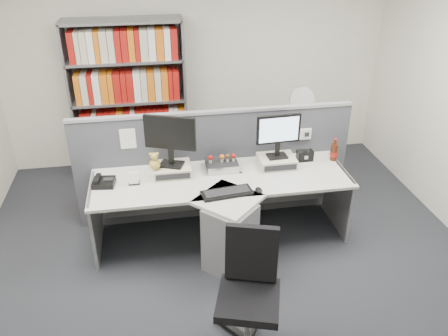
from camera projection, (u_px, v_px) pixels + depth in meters
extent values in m
plane|color=#2E3036|center=(236.00, 288.00, 4.25)|extent=(5.50, 5.50, 0.00)
cube|color=silver|center=(197.00, 64.00, 5.99)|extent=(5.00, 0.04, 2.70)
cube|color=#494B53|center=(215.00, 166.00, 5.03)|extent=(3.00, 0.05, 1.25)
cube|color=#A7A8AD|center=(214.00, 112.00, 4.73)|extent=(3.00, 0.07, 0.03)
cube|color=white|center=(301.00, 134.00, 4.99)|extent=(0.22, 0.04, 0.12)
cube|color=white|center=(128.00, 138.00, 4.67)|extent=(0.16, 0.00, 0.22)
cube|color=white|center=(167.00, 135.00, 4.73)|extent=(0.16, 0.00, 0.22)
cube|color=white|center=(279.00, 127.00, 4.91)|extent=(0.16, 0.00, 0.22)
cube|color=silver|center=(221.00, 179.00, 4.62)|extent=(2.60, 0.80, 0.03)
cube|color=silver|center=(228.00, 200.00, 4.28)|extent=(0.74, 0.74, 0.03)
cube|color=gray|center=(230.00, 239.00, 4.34)|extent=(0.57, 0.57, 0.69)
cube|color=gray|center=(96.00, 219.00, 4.60)|extent=(0.03, 0.70, 0.72)
cube|color=gray|center=(337.00, 196.00, 4.98)|extent=(0.03, 0.70, 0.72)
cube|color=gray|center=(216.00, 191.00, 5.10)|extent=(2.50, 0.02, 0.45)
cube|color=beige|center=(172.00, 169.00, 4.66)|extent=(0.38, 0.30, 0.10)
cube|color=black|center=(173.00, 177.00, 4.53)|extent=(0.34, 0.01, 0.06)
cube|color=beige|center=(277.00, 161.00, 4.82)|extent=(0.38, 0.30, 0.10)
cube|color=black|center=(281.00, 168.00, 4.69)|extent=(0.34, 0.01, 0.06)
cube|color=black|center=(172.00, 164.00, 4.63)|extent=(0.27, 0.24, 0.02)
cube|color=black|center=(171.00, 156.00, 4.59)|extent=(0.06, 0.05, 0.19)
cube|color=black|center=(170.00, 133.00, 4.46)|extent=(0.50, 0.22, 0.34)
cube|color=#C1E2FF|center=(171.00, 134.00, 4.45)|extent=(0.44, 0.17, 0.29)
cube|color=black|center=(277.00, 156.00, 4.79)|extent=(0.21, 0.16, 0.02)
cube|color=black|center=(277.00, 149.00, 4.75)|extent=(0.05, 0.03, 0.17)
cube|color=black|center=(279.00, 129.00, 4.65)|extent=(0.46, 0.06, 0.30)
cube|color=#C1E2FF|center=(279.00, 130.00, 4.63)|extent=(0.41, 0.03, 0.26)
cube|color=black|center=(222.00, 165.00, 4.77)|extent=(0.32, 0.28, 0.08)
cube|color=silver|center=(224.00, 171.00, 4.65)|extent=(0.32, 0.01, 0.08)
cylinder|color=beige|center=(210.00, 161.00, 4.71)|extent=(0.03, 0.03, 0.03)
sphere|color=#A5140F|center=(210.00, 158.00, 4.69)|extent=(0.05, 0.05, 0.05)
cylinder|color=beige|center=(222.00, 160.00, 4.72)|extent=(0.03, 0.03, 0.03)
sphere|color=orange|center=(222.00, 157.00, 4.70)|extent=(0.05, 0.05, 0.05)
cylinder|color=beige|center=(228.00, 160.00, 4.73)|extent=(0.03, 0.03, 0.03)
sphere|color=#593319|center=(228.00, 156.00, 4.71)|extent=(0.05, 0.05, 0.05)
cylinder|color=beige|center=(233.00, 159.00, 4.74)|extent=(0.03, 0.03, 0.03)
sphere|color=#A5140F|center=(233.00, 156.00, 4.72)|extent=(0.05, 0.05, 0.05)
cube|color=black|center=(227.00, 193.00, 4.33)|extent=(0.50, 0.24, 0.03)
cube|color=black|center=(227.00, 191.00, 4.32)|extent=(0.44, 0.18, 0.01)
ellipsoid|color=black|center=(259.00, 190.00, 4.36)|extent=(0.07, 0.11, 0.04)
cube|color=black|center=(104.00, 183.00, 4.47)|extent=(0.23, 0.21, 0.06)
cube|color=black|center=(97.00, 179.00, 4.45)|extent=(0.07, 0.18, 0.03)
cube|color=black|center=(108.00, 179.00, 4.46)|extent=(0.10, 0.07, 0.01)
cube|color=black|center=(134.00, 183.00, 4.50)|extent=(0.11, 0.06, 0.02)
cube|color=white|center=(133.00, 178.00, 4.45)|extent=(0.10, 0.04, 0.11)
cube|color=white|center=(134.00, 176.00, 4.49)|extent=(0.10, 0.04, 0.11)
sphere|color=gold|center=(155.00, 165.00, 4.53)|extent=(0.11, 0.11, 0.11)
sphere|color=gold|center=(154.00, 156.00, 4.49)|extent=(0.08, 0.08, 0.08)
sphere|color=gold|center=(150.00, 154.00, 4.47)|extent=(0.03, 0.03, 0.03)
sphere|color=gold|center=(157.00, 154.00, 4.48)|extent=(0.03, 0.03, 0.03)
cube|color=black|center=(305.00, 155.00, 4.92)|extent=(0.17, 0.09, 0.11)
cylinder|color=#3F190A|center=(334.00, 152.00, 4.91)|extent=(0.07, 0.07, 0.19)
cylinder|color=#A5140F|center=(334.00, 154.00, 4.92)|extent=(0.08, 0.08, 0.05)
cylinder|color=#3F190A|center=(335.00, 142.00, 4.85)|extent=(0.03, 0.03, 0.05)
cylinder|color=#A5140F|center=(336.00, 139.00, 4.84)|extent=(0.03, 0.03, 0.01)
cube|color=gray|center=(73.00, 104.00, 5.66)|extent=(0.03, 0.40, 2.00)
cube|color=gray|center=(184.00, 98.00, 5.86)|extent=(0.03, 0.40, 2.00)
cube|color=gray|center=(130.00, 96.00, 5.93)|extent=(1.40, 0.02, 2.00)
cube|color=gray|center=(137.00, 169.00, 6.23)|extent=(1.38, 0.40, 0.03)
cube|color=gray|center=(133.00, 136.00, 5.99)|extent=(1.38, 0.40, 0.03)
cube|color=gray|center=(129.00, 99.00, 5.75)|extent=(1.38, 0.40, 0.03)
cube|color=gray|center=(125.00, 60.00, 5.51)|extent=(1.38, 0.40, 0.03)
cube|color=gray|center=(121.00, 21.00, 5.29)|extent=(1.38, 0.40, 0.03)
cube|color=#A5140F|center=(135.00, 157.00, 6.11)|extent=(1.24, 0.28, 0.36)
cube|color=orange|center=(132.00, 123.00, 5.87)|extent=(1.24, 0.28, 0.36)
cube|color=beige|center=(128.00, 85.00, 5.63)|extent=(1.24, 0.28, 0.36)
cube|color=white|center=(124.00, 44.00, 5.39)|extent=(1.24, 0.28, 0.36)
cube|color=gray|center=(297.00, 150.00, 5.99)|extent=(0.45, 0.60, 0.70)
cube|color=black|center=(306.00, 149.00, 5.65)|extent=(0.40, 0.02, 0.28)
cube|color=black|center=(303.00, 171.00, 5.80)|extent=(0.40, 0.02, 0.28)
cylinder|color=white|center=(299.00, 125.00, 5.82)|extent=(0.18, 0.18, 0.03)
cylinder|color=white|center=(300.00, 117.00, 5.77)|extent=(0.03, 0.03, 0.18)
cylinder|color=white|center=(302.00, 99.00, 5.63)|extent=(0.31, 0.11, 0.30)
cylinder|color=silver|center=(301.00, 98.00, 5.66)|extent=(0.30, 0.10, 0.30)
cylinder|color=silver|center=(248.00, 321.00, 3.57)|extent=(0.05, 0.05, 0.41)
cube|color=black|center=(248.00, 300.00, 3.46)|extent=(0.58, 0.58, 0.07)
cube|color=black|center=(252.00, 253.00, 3.51)|extent=(0.42, 0.23, 0.47)
cube|color=black|center=(256.00, 324.00, 3.81)|extent=(0.22, 0.28, 0.04)
cylinder|color=black|center=(261.00, 315.00, 3.91)|extent=(0.05, 0.05, 0.03)
cube|color=black|center=(230.00, 328.00, 3.78)|extent=(0.22, 0.27, 0.04)
cylinder|color=black|center=(220.00, 321.00, 3.86)|extent=(0.05, 0.05, 0.03)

